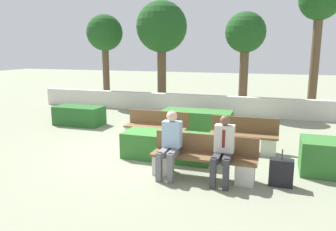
{
  "coord_description": "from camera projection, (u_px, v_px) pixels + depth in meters",
  "views": [
    {
      "loc": [
        3.19,
        -7.34,
        2.56
      ],
      "look_at": [
        0.56,
        0.5,
        0.9
      ],
      "focal_mm": 35.0,
      "sensor_mm": 36.0,
      "label": 1
    }
  ],
  "objects": [
    {
      "name": "ground_plane",
      "position": [
        141.0,
        152.0,
        8.32
      ],
      "size": [
        60.0,
        60.0,
        0.0
      ],
      "primitive_type": "plane",
      "color": "gray"
    },
    {
      "name": "perimeter_wall",
      "position": [
        195.0,
        104.0,
        13.48
      ],
      "size": [
        14.33,
        0.3,
        0.76
      ],
      "color": "beige",
      "rests_on": "ground_plane"
    },
    {
      "name": "bench_front",
      "position": [
        203.0,
        161.0,
        6.65
      ],
      "size": [
        2.15,
        0.48,
        0.86
      ],
      "color": "brown",
      "rests_on": "ground_plane"
    },
    {
      "name": "bench_left_side",
      "position": [
        243.0,
        139.0,
        8.37
      ],
      "size": [
        1.72,
        0.48,
        0.86
      ],
      "rotation": [
        0.0,
        0.0,
        -0.15
      ],
      "color": "brown",
      "rests_on": "ground_plane"
    },
    {
      "name": "bench_right_side",
      "position": [
        156.0,
        131.0,
        9.22
      ],
      "size": [
        1.78,
        0.48,
        0.86
      ],
      "rotation": [
        0.0,
        0.0,
        -0.12
      ],
      "color": "brown",
      "rests_on": "ground_plane"
    },
    {
      "name": "person_seated_man",
      "position": [
        223.0,
        147.0,
        6.3
      ],
      "size": [
        0.38,
        0.64,
        1.32
      ],
      "color": "#333338",
      "rests_on": "ground_plane"
    },
    {
      "name": "person_seated_woman",
      "position": [
        170.0,
        141.0,
        6.64
      ],
      "size": [
        0.38,
        0.64,
        1.35
      ],
      "color": "slate",
      "rests_on": "ground_plane"
    },
    {
      "name": "hedge_block_mid_left",
      "position": [
        79.0,
        116.0,
        11.37
      ],
      "size": [
        1.67,
        0.82,
        0.65
      ],
      "color": "#286028",
      "rests_on": "ground_plane"
    },
    {
      "name": "hedge_block_mid_right",
      "position": [
        197.0,
        123.0,
        9.98
      ],
      "size": [
        2.09,
        0.87,
        0.76
      ],
      "color": "#33702D",
      "rests_on": "ground_plane"
    },
    {
      "name": "hedge_block_far_left",
      "position": [
        167.0,
        146.0,
        7.82
      ],
      "size": [
        2.14,
        0.8,
        0.62
      ],
      "color": "#33702D",
      "rests_on": "ground_plane"
    },
    {
      "name": "suitcase",
      "position": [
        281.0,
        173.0,
        6.23
      ],
      "size": [
        0.44,
        0.21,
        0.73
      ],
      "color": "black",
      "rests_on": "ground_plane"
    },
    {
      "name": "tree_leftmost",
      "position": [
        105.0,
        35.0,
        15.25
      ],
      "size": [
        1.67,
        1.67,
        4.19
      ],
      "color": "brown",
      "rests_on": "ground_plane"
    },
    {
      "name": "tree_center_left",
      "position": [
        162.0,
        28.0,
        14.79
      ],
      "size": [
        2.3,
        2.3,
        4.75
      ],
      "color": "brown",
      "rests_on": "ground_plane"
    },
    {
      "name": "tree_center_right",
      "position": [
        245.0,
        36.0,
        12.86
      ],
      "size": [
        1.59,
        1.59,
        4.04
      ],
      "color": "brown",
      "rests_on": "ground_plane"
    },
    {
      "name": "tree_rightmost",
      "position": [
        320.0,
        6.0,
        12.5
      ],
      "size": [
        1.58,
        1.58,
        5.26
      ],
      "color": "brown",
      "rests_on": "ground_plane"
    }
  ]
}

